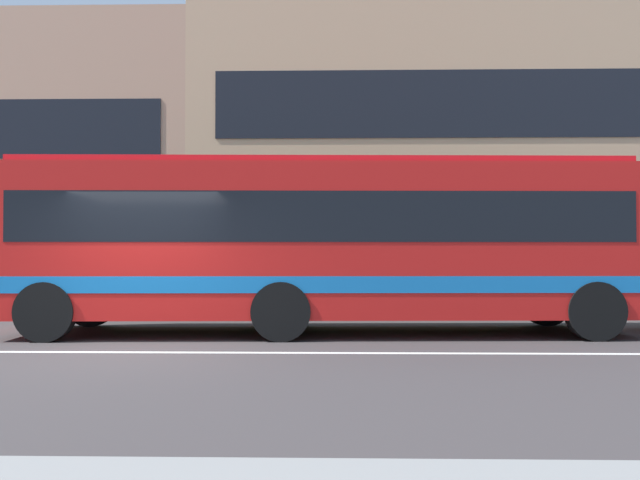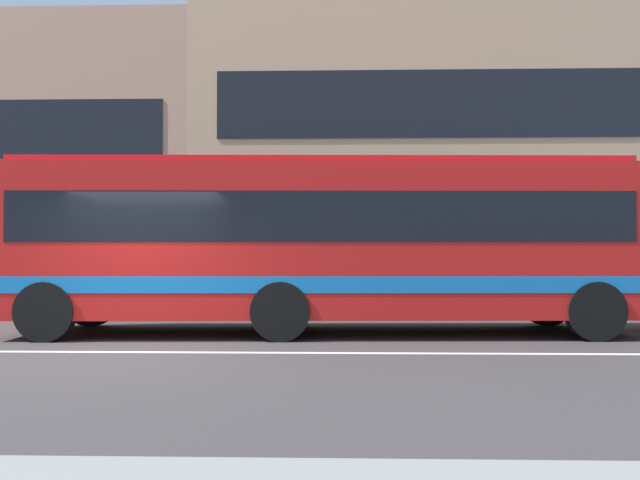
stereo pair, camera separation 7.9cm
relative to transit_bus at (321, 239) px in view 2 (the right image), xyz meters
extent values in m
plane|color=#3D3737|center=(-2.93, -2.56, -1.74)|extent=(160.00, 160.00, 0.00)
cube|color=silver|center=(-2.93, -2.56, -1.73)|extent=(60.00, 0.16, 0.01)
cube|color=#2C6F2D|center=(0.16, 3.92, -1.23)|extent=(13.32, 1.10, 1.02)
cube|color=tan|center=(7.40, 13.88, 3.49)|extent=(23.57, 11.24, 10.47)
cube|color=black|center=(7.40, 8.24, 4.33)|extent=(21.68, 0.04, 2.09)
cube|color=red|center=(0.00, 0.00, -0.05)|extent=(11.32, 3.04, 2.68)
cube|color=black|center=(0.00, 0.00, 0.35)|extent=(10.65, 3.03, 0.86)
cube|color=blue|center=(0.00, 0.00, -0.79)|extent=(11.10, 3.06, 0.28)
cube|color=red|center=(0.00, 0.00, 1.35)|extent=(10.85, 2.61, 0.12)
cube|color=black|center=(5.62, 0.23, 0.35)|extent=(0.12, 2.18, 0.94)
cylinder|color=black|center=(4.56, 1.38, -1.24)|extent=(1.01, 0.32, 1.00)
cylinder|color=black|center=(4.66, -1.01, -1.24)|extent=(1.01, 0.32, 1.00)
cylinder|color=black|center=(-0.74, 1.17, -1.24)|extent=(1.01, 0.32, 1.00)
cylinder|color=black|center=(-0.64, -1.22, -1.24)|extent=(1.01, 0.32, 1.00)
cylinder|color=black|center=(-4.66, 1.01, -1.24)|extent=(1.01, 0.32, 1.00)
cylinder|color=black|center=(-4.56, -1.38, -1.24)|extent=(1.01, 0.32, 1.00)
camera|label=1|loc=(0.29, -12.65, -0.28)|focal=38.34mm
camera|label=2|loc=(0.37, -12.65, -0.28)|focal=38.34mm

